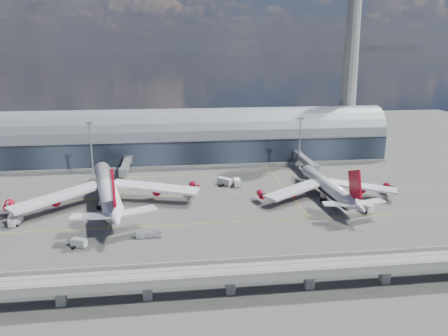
{
  "coord_description": "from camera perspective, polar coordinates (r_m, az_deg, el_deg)",
  "views": [
    {
      "loc": [
        -13.47,
        -149.43,
        58.11
      ],
      "look_at": [
        6.68,
        10.0,
        14.0
      ],
      "focal_mm": 35.0,
      "sensor_mm": 36.0,
      "label": 1
    }
  ],
  "objects": [
    {
      "name": "ground",
      "position": [
        160.9,
        -1.92,
        -5.83
      ],
      "size": [
        500.0,
        500.0,
        0.0
      ],
      "primitive_type": "plane",
      "color": "#474744",
      "rests_on": "ground"
    },
    {
      "name": "taxi_lines",
      "position": [
        181.61,
        -2.58,
        -3.33
      ],
      "size": [
        200.0,
        80.12,
        0.01
      ],
      "color": "gold",
      "rests_on": "ground"
    },
    {
      "name": "terminal",
      "position": [
        232.57,
        -3.74,
        3.71
      ],
      "size": [
        200.0,
        30.0,
        28.0
      ],
      "color": "#1B222D",
      "rests_on": "ground"
    },
    {
      "name": "control_tower",
      "position": [
        252.51,
        16.2,
        13.29
      ],
      "size": [
        19.0,
        19.0,
        103.0
      ],
      "color": "gray",
      "rests_on": "ground"
    },
    {
      "name": "guideway",
      "position": [
        109.03,
        0.82,
        -13.63
      ],
      "size": [
        220.0,
        8.5,
        7.2
      ],
      "color": "gray",
      "rests_on": "ground"
    },
    {
      "name": "floodlight_mast_left",
      "position": [
        212.38,
        -16.96,
        2.59
      ],
      "size": [
        3.0,
        0.7,
        25.7
      ],
      "color": "gray",
      "rests_on": "ground"
    },
    {
      "name": "floodlight_mast_right",
      "position": [
        218.63,
        9.85,
        3.38
      ],
      "size": [
        3.0,
        0.7,
        25.7
      ],
      "color": "gray",
      "rests_on": "ground"
    },
    {
      "name": "airliner_left",
      "position": [
        170.17,
        -14.96,
        -2.8
      ],
      "size": [
        71.83,
        75.65,
        23.19
      ],
      "rotation": [
        0.0,
        0.0,
        0.2
      ],
      "color": "white",
      "rests_on": "ground"
    },
    {
      "name": "airliner_right",
      "position": [
        178.36,
        13.45,
        -2.44
      ],
      "size": [
        57.1,
        59.67,
        18.94
      ],
      "rotation": [
        0.0,
        0.0,
        0.05
      ],
      "color": "white",
      "rests_on": "ground"
    },
    {
      "name": "jet_bridge_left",
      "position": [
        210.4,
        -12.68,
        0.4
      ],
      "size": [
        4.4,
        28.0,
        7.25
      ],
      "color": "gray",
      "rests_on": "ground"
    },
    {
      "name": "jet_bridge_right",
      "position": [
        217.49,
        10.49,
        1.0
      ],
      "size": [
        4.4,
        32.0,
        7.25
      ],
      "color": "gray",
      "rests_on": "ground"
    },
    {
      "name": "service_truck_0",
      "position": [
        165.83,
        -25.57,
        -6.22
      ],
      "size": [
        3.12,
        6.87,
        2.74
      ],
      "rotation": [
        0.0,
        0.0,
        -0.15
      ],
      "color": "silver",
      "rests_on": "ground"
    },
    {
      "name": "service_truck_1",
      "position": [
        140.74,
        -18.39,
        -9.27
      ],
      "size": [
        5.06,
        3.86,
        2.67
      ],
      "rotation": [
        0.0,
        0.0,
        1.13
      ],
      "color": "silver",
      "rests_on": "ground"
    },
    {
      "name": "service_truck_2",
      "position": [
        182.13,
        13.52,
        -3.25
      ],
      "size": [
        7.4,
        4.93,
        2.61
      ],
      "rotation": [
        0.0,
        0.0,
        2.01
      ],
      "color": "silver",
      "rests_on": "ground"
    },
    {
      "name": "service_truck_3",
      "position": [
        169.88,
        18.16,
        -4.89
      ],
      "size": [
        3.0,
        6.49,
        3.06
      ],
      "rotation": [
        0.0,
        0.0,
        0.07
      ],
      "color": "silver",
      "rests_on": "ground"
    },
    {
      "name": "service_truck_4",
      "position": [
        190.35,
        1.7,
        -1.92
      ],
      "size": [
        2.93,
        5.61,
        3.2
      ],
      "rotation": [
        0.0,
        0.0,
        -0.04
      ],
      "color": "silver",
      "rests_on": "ground"
    },
    {
      "name": "service_truck_5",
      "position": [
        191.47,
        0.12,
        -1.79
      ],
      "size": [
        6.61,
        6.71,
        3.29
      ],
      "rotation": [
        0.0,
        0.0,
        0.77
      ],
      "color": "silver",
      "rests_on": "ground"
    },
    {
      "name": "cargo_train_0",
      "position": [
        142.08,
        -9.78,
        -8.61
      ],
      "size": [
        8.28,
        1.86,
        1.85
      ],
      "rotation": [
        0.0,
        0.0,
        1.56
      ],
      "color": "gray",
      "rests_on": "ground"
    },
    {
      "name": "cargo_train_1",
      "position": [
        134.45,
        19.42,
        -10.82
      ],
      "size": [
        9.33,
        2.04,
        1.54
      ],
      "rotation": [
        0.0,
        0.0,
        1.51
      ],
      "color": "gray",
      "rests_on": "ground"
    }
  ]
}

